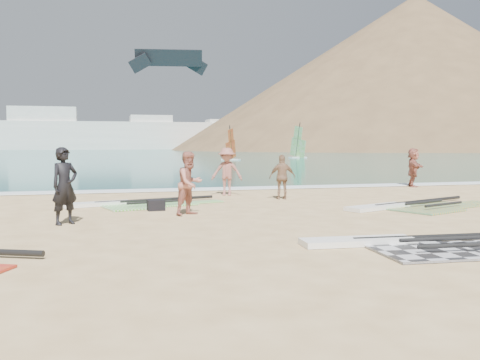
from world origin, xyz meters
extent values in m
plane|color=#DEBC82|center=(0.00, 0.00, 0.00)|extent=(300.00, 300.00, 0.00)
cube|color=#0D6059|center=(0.00, 132.00, 0.00)|extent=(300.00, 240.00, 0.06)
cube|color=white|center=(0.00, 12.30, 0.00)|extent=(300.00, 1.20, 0.04)
cube|color=white|center=(-20.00, 150.00, 4.03)|extent=(160.00, 8.00, 8.00)
cube|color=white|center=(-20.00, 150.00, 6.03)|extent=(18.00, 7.00, 12.00)
cube|color=white|center=(10.00, 150.00, 5.03)|extent=(12.00, 7.00, 10.00)
cube|color=white|center=(35.00, 150.00, 4.53)|extent=(16.00, 7.00, 9.00)
cube|color=white|center=(55.00, 150.00, 5.53)|extent=(10.00, 7.00, 11.00)
cone|color=brown|center=(85.00, 130.00, 0.00)|extent=(143.00, 143.00, 45.00)
cube|color=#242426|center=(0.75, -1.42, 0.02)|extent=(1.82, 1.99, 0.04)
cylinder|color=black|center=(2.03, -0.64, 0.10)|extent=(4.36, 0.36, 0.10)
cylinder|color=black|center=(1.43, -1.13, 0.16)|extent=(1.80, 0.18, 0.08)
cylinder|color=black|center=(1.39, -1.79, 0.16)|extent=(1.80, 0.18, 0.08)
cube|color=white|center=(-0.05, -0.52, 0.06)|extent=(2.31, 0.75, 0.12)
cube|color=#40CA1A|center=(-4.04, 6.88, 0.02)|extent=(2.05, 2.18, 0.04)
cube|color=#40CA1A|center=(-2.64, 7.27, 0.02)|extent=(1.53, 1.47, 0.04)
cube|color=#40CA1A|center=(-1.51, 7.58, 0.02)|extent=(1.19, 0.81, 0.04)
cylinder|color=black|center=(-3.12, 7.98, 0.10)|extent=(4.04, 1.20, 0.10)
cylinder|color=black|center=(-3.51, 7.36, 0.16)|extent=(1.68, 0.52, 0.07)
cylinder|color=black|center=(-3.34, 6.75, 0.16)|extent=(1.68, 0.52, 0.07)
cube|color=white|center=(-5.04, 7.46, 0.06)|extent=(2.25, 1.14, 0.12)
cube|color=#FEA51B|center=(4.31, 3.98, 0.02)|extent=(2.35, 2.46, 0.04)
cube|color=#FEA51B|center=(5.76, 4.56, 0.02)|extent=(1.73, 1.68, 0.04)
cube|color=#FEA51B|center=(6.93, 5.03, 0.02)|extent=(1.30, 0.98, 0.04)
cylinder|color=black|center=(5.16, 5.26, 0.10)|extent=(4.20, 1.76, 0.11)
cylinder|color=black|center=(4.82, 4.55, 0.16)|extent=(1.75, 0.76, 0.08)
cylinder|color=black|center=(5.07, 3.91, 0.16)|extent=(1.75, 0.76, 0.08)
cube|color=white|center=(3.17, 4.47, 0.06)|extent=(2.40, 1.45, 0.12)
cube|color=black|center=(-3.35, 5.89, 0.16)|extent=(0.53, 0.40, 0.32)
imported|color=black|center=(-5.79, 3.72, 0.95)|extent=(0.83, 0.77, 1.91)
imported|color=#B96D5B|center=(-2.54, 4.67, 0.89)|extent=(1.09, 1.04, 1.77)
imported|color=#9F5E52|center=(-0.26, 9.82, 0.91)|extent=(1.33, 1.01, 1.82)
imported|color=#987052|center=(1.33, 7.93, 0.79)|extent=(0.98, 0.52, 1.59)
imported|color=#AB5F4D|center=(8.88, 11.50, 0.88)|extent=(1.05, 1.72, 1.77)
cube|color=white|center=(9.62, 49.39, 0.09)|extent=(2.12, 1.90, 0.13)
cube|color=red|center=(9.62, 49.39, 1.17)|extent=(1.76, 2.13, 2.41)
cube|color=red|center=(9.62, 49.39, 2.83)|extent=(1.01, 1.22, 1.67)
cylinder|color=black|center=(9.62, 49.39, 2.09)|extent=(0.55, 0.65, 3.82)
cube|color=white|center=(20.03, 55.22, 0.10)|extent=(2.65, 1.56, 0.15)
cube|color=#43BF18|center=(20.03, 55.22, 1.35)|extent=(1.11, 2.96, 2.78)
cube|color=#43BF18|center=(20.03, 55.22, 3.26)|extent=(0.65, 1.68, 1.93)
cylinder|color=black|center=(20.03, 55.22, 2.41)|extent=(0.40, 0.86, 4.41)
cube|color=black|center=(2.55, 48.94, 11.24)|extent=(7.31, 2.04, 1.75)
cube|color=black|center=(-0.52, 49.42, 10.54)|extent=(2.53, 0.92, 2.23)
cube|color=black|center=(5.62, 48.46, 10.54)|extent=(2.38, 1.11, 2.23)
camera|label=1|loc=(-4.96, -10.00, 2.01)|focal=40.00mm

